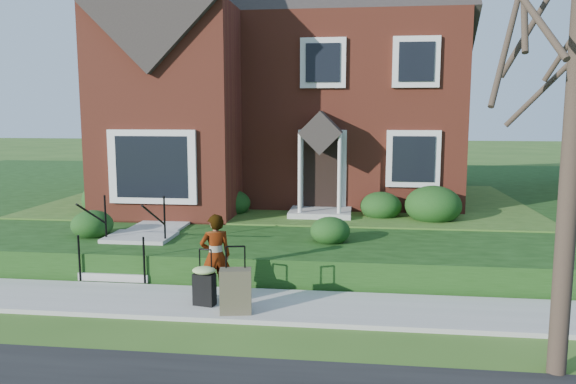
% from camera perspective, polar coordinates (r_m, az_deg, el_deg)
% --- Properties ---
extents(ground, '(120.00, 120.00, 0.00)m').
position_cam_1_polar(ground, '(9.91, -5.94, -11.47)').
color(ground, '#2D5119').
rests_on(ground, ground).
extents(sidewalk, '(60.00, 1.60, 0.08)m').
position_cam_1_polar(sidewalk, '(9.89, -5.94, -11.26)').
color(sidewalk, '#9E9B93').
rests_on(sidewalk, ground).
extents(terrace, '(44.00, 20.00, 0.60)m').
position_cam_1_polar(terrace, '(20.30, 12.25, -0.63)').
color(terrace, black).
rests_on(terrace, ground).
extents(walkway, '(1.20, 6.00, 0.06)m').
position_cam_1_polar(walkway, '(15.07, -10.99, -2.31)').
color(walkway, '#9E9B93').
rests_on(walkway, terrace).
extents(main_house, '(10.40, 10.20, 9.40)m').
position_cam_1_polar(main_house, '(18.95, -0.09, 13.99)').
color(main_house, maroon).
rests_on(main_house, terrace).
extents(front_steps, '(1.40, 2.02, 1.50)m').
position_cam_1_polar(front_steps, '(12.21, -15.55, -5.64)').
color(front_steps, '#9E9B93').
rests_on(front_steps, ground).
extents(foundation_shrubs, '(9.85, 4.08, 1.12)m').
position_cam_1_polar(foundation_shrubs, '(14.34, -3.79, -0.93)').
color(foundation_shrubs, '#103611').
rests_on(foundation_shrubs, terrace).
extents(woman, '(0.64, 0.55, 1.49)m').
position_cam_1_polar(woman, '(9.94, -7.37, -6.47)').
color(woman, '#999999').
rests_on(woman, sidewalk).
extents(suitcase_black, '(0.45, 0.40, 0.96)m').
position_cam_1_polar(suitcase_black, '(9.67, -8.50, -9.19)').
color(suitcase_black, black).
rests_on(suitcase_black, sidewalk).
extents(suitcase_olive, '(0.55, 0.37, 1.10)m').
position_cam_1_polar(suitcase_olive, '(9.24, -5.34, -9.98)').
color(suitcase_olive, '#4C4733').
rests_on(suitcase_olive, sidewalk).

